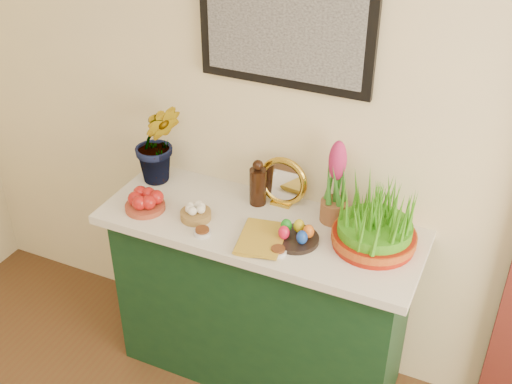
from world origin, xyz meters
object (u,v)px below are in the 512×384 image
hyacinth_green (157,130)px  book (240,235)px  mirror (283,182)px  wheatgrass_sabzeh (376,220)px  sideboard (260,303)px

hyacinth_green → book: (0.54, -0.26, -0.25)m
mirror → wheatgrass_sabzeh: bearing=-16.2°
wheatgrass_sabzeh → hyacinth_green: bearing=175.7°
sideboard → book: 0.50m
sideboard → wheatgrass_sabzeh: 0.76m
hyacinth_green → wheatgrass_sabzeh: (1.05, -0.08, -0.14)m
mirror → book: mirror is taller
mirror → book: bearing=-100.4°
wheatgrass_sabzeh → sideboard: bearing=-175.2°
hyacinth_green → mirror: bearing=-25.3°
mirror → book: (-0.06, -0.32, -0.09)m
mirror → wheatgrass_sabzeh: wheatgrass_sabzeh is taller
hyacinth_green → book: size_ratio=2.17×
sideboard → wheatgrass_sabzeh: bearing=4.8°
sideboard → wheatgrass_sabzeh: (0.48, 0.04, 0.59)m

